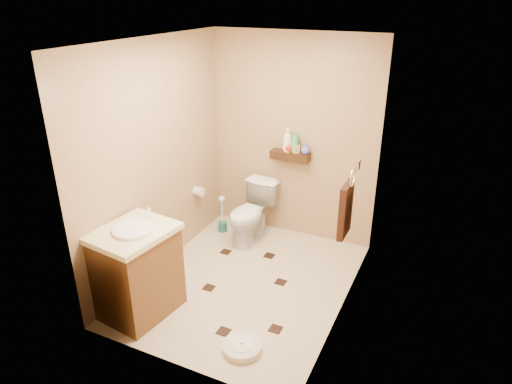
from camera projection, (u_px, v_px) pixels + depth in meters
The scene contains 20 objects.
ground at pixel (246, 283), 4.73m from camera, with size 2.50×2.50×0.00m, color beige.
wall_back at pixel (293, 139), 5.28m from camera, with size 2.00×0.04×2.40m, color #9E7B5A.
wall_front at pixel (166, 235), 3.21m from camera, with size 2.00×0.04×2.40m, color #9E7B5A.
wall_left at pixel (157, 160), 4.63m from camera, with size 0.04×2.50×2.40m, color #9E7B5A.
wall_right at pixel (351, 194), 3.86m from camera, with size 0.04×2.50×2.40m, color #9E7B5A.
ceiling at pixel (244, 41), 3.76m from camera, with size 2.00×2.50×0.02m, color silver.
wall_shelf at pixel (290, 156), 5.29m from camera, with size 0.46×0.14×0.10m, color #341A0E.
floor_accents at pixel (247, 286), 4.67m from camera, with size 1.15×1.44×0.01m.
toilet at pixel (251, 213), 5.41m from camera, with size 0.40×0.70×0.71m, color white.
vanity at pixel (138, 270), 4.15m from camera, with size 0.67×0.77×1.00m.
bathroom_scale at pixel (242, 347), 3.84m from camera, with size 0.38×0.38×0.07m.
toilet_brush at pixel (222, 219), 5.68m from camera, with size 0.11×0.11×0.48m.
towel_ring at pixel (346, 208), 4.20m from camera, with size 0.12×0.30×0.76m.
toilet_paper at pixel (199, 191), 5.39m from camera, with size 0.12×0.11×0.12m.
bottle_a at pixel (287, 140), 5.22m from camera, with size 0.11×0.11×0.28m, color white.
bottle_b at pixel (289, 144), 5.23m from camera, with size 0.08×0.08×0.18m, color gold.
bottle_c at pixel (290, 145), 5.24m from camera, with size 0.12×0.12×0.16m, color red.
bottle_d at pixel (295, 142), 5.19m from camera, with size 0.10×0.10×0.25m, color #36A25D.
bottle_e at pixel (296, 146), 5.21m from camera, with size 0.07×0.07×0.15m, color #FAA253.
bottle_f at pixel (305, 148), 5.17m from camera, with size 0.10×0.10×0.13m, color #4F5CC7.
Camera 1 is at (1.76, -3.53, 2.78)m, focal length 32.00 mm.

